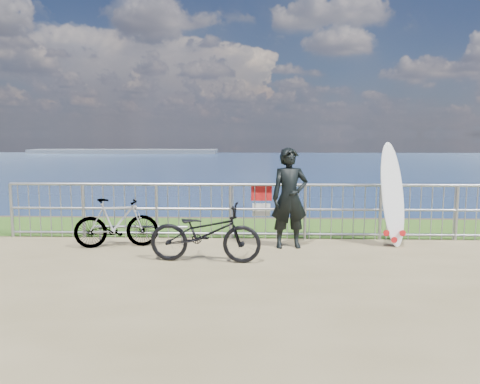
{
  "coord_description": "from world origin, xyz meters",
  "views": [
    {
      "loc": [
        0.02,
        -7.7,
        2.1
      ],
      "look_at": [
        -0.29,
        1.2,
        1.0
      ],
      "focal_mm": 35.0,
      "sensor_mm": 36.0,
      "label": 1
    }
  ],
  "objects_px": {
    "surfer": "(290,198)",
    "surfboard": "(393,198)",
    "bicycle_near": "(205,233)",
    "bicycle_far": "(117,223)"
  },
  "relations": [
    {
      "from": "surfboard",
      "to": "bicycle_near",
      "type": "relative_size",
      "value": 1.07
    },
    {
      "from": "surfer",
      "to": "bicycle_near",
      "type": "xyz_separation_m",
      "value": [
        -1.46,
        -1.04,
        -0.44
      ]
    },
    {
      "from": "bicycle_near",
      "to": "bicycle_far",
      "type": "bearing_deg",
      "value": 66.58
    },
    {
      "from": "surfer",
      "to": "surfboard",
      "type": "relative_size",
      "value": 0.94
    },
    {
      "from": "surfboard",
      "to": "bicycle_far",
      "type": "bearing_deg",
      "value": -176.24
    },
    {
      "from": "bicycle_far",
      "to": "surfboard",
      "type": "bearing_deg",
      "value": -98.42
    },
    {
      "from": "surfboard",
      "to": "surfer",
      "type": "bearing_deg",
      "value": -173.11
    },
    {
      "from": "surfer",
      "to": "surfboard",
      "type": "xyz_separation_m",
      "value": [
        1.95,
        0.24,
        -0.02
      ]
    },
    {
      "from": "surfer",
      "to": "bicycle_near",
      "type": "bearing_deg",
      "value": -152.02
    },
    {
      "from": "surfer",
      "to": "bicycle_far",
      "type": "height_order",
      "value": "surfer"
    }
  ]
}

